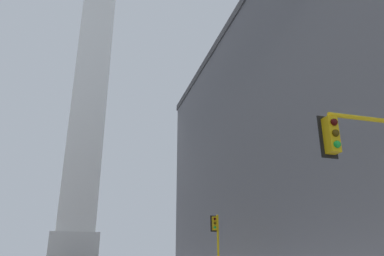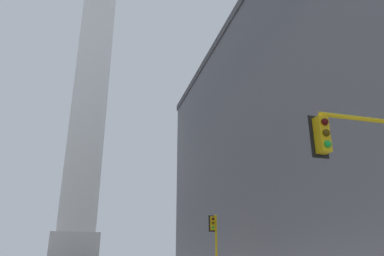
{
  "view_description": "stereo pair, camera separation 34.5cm",
  "coord_description": "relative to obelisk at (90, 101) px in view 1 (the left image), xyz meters",
  "views": [
    {
      "loc": [
        1.32,
        -2.78,
        1.55
      ],
      "look_at": [
        16.26,
        50.53,
        22.12
      ],
      "focal_mm": 35.0,
      "sensor_mm": 36.0,
      "label": 1
    },
    {
      "loc": [
        1.66,
        -2.88,
        1.55
      ],
      "look_at": [
        16.26,
        50.53,
        22.12
      ],
      "focal_mm": 35.0,
      "sensor_mm": 36.0,
      "label": 2
    }
  ],
  "objects": [
    {
      "name": "traffic_light_mid_right",
      "position": [
        11.85,
        -38.93,
        -28.12
      ],
      "size": [
        0.77,
        0.51,
        5.63
      ],
      "color": "yellow",
      "rests_on": "ground_plane"
    },
    {
      "name": "obelisk",
      "position": [
        0.0,
        0.0,
        0.0
      ],
      "size": [
        7.9,
        7.9,
        66.94
      ],
      "color": "silver",
      "rests_on": "ground_plane"
    },
    {
      "name": "building_right",
      "position": [
        29.41,
        -37.99,
        -18.05
      ],
      "size": [
        29.5,
        52.71,
        27.54
      ],
      "color": "slate",
      "rests_on": "ground_plane"
    }
  ]
}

